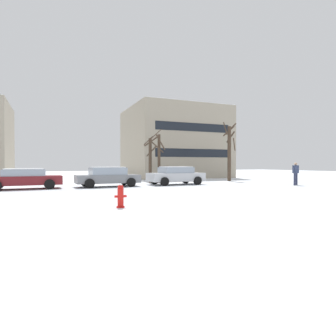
% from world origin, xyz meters
% --- Properties ---
extents(ground_plane, '(120.00, 120.00, 0.00)m').
position_xyz_m(ground_plane, '(0.00, 0.00, 0.00)').
color(ground_plane, white).
extents(road_surface, '(80.00, 9.31, 0.00)m').
position_xyz_m(road_surface, '(0.00, 3.65, 0.00)').
color(road_surface, silver).
rests_on(road_surface, ground).
extents(fire_hydrant, '(0.44, 0.30, 0.89)m').
position_xyz_m(fire_hydrant, '(1.30, -0.83, 0.44)').
color(fire_hydrant, red).
rests_on(fire_hydrant, ground).
extents(parked_car_maroon, '(4.59, 2.14, 1.32)m').
position_xyz_m(parked_car_maroon, '(-2.51, 9.42, 0.69)').
color(parked_car_maroon, maroon).
rests_on(parked_car_maroon, ground).
extents(parked_car_gray, '(4.46, 2.18, 1.41)m').
position_xyz_m(parked_car_gray, '(2.82, 9.34, 0.72)').
color(parked_car_gray, slate).
rests_on(parked_car_gray, ground).
extents(parked_car_silver, '(4.39, 2.29, 1.42)m').
position_xyz_m(parked_car_silver, '(8.15, 9.47, 0.73)').
color(parked_car_silver, silver).
rests_on(parked_car_silver, ground).
extents(pedestrian_crossing, '(0.48, 0.44, 1.73)m').
position_xyz_m(pedestrian_crossing, '(16.15, 5.23, 1.01)').
color(pedestrian_crossing, '#2D334C').
rests_on(pedestrian_crossing, ground).
extents(tree_far_left, '(1.43, 1.11, 4.15)m').
position_xyz_m(tree_far_left, '(7.12, 12.55, 2.09)').
color(tree_far_left, '#423326').
rests_on(tree_far_left, ground).
extents(tree_far_mid, '(1.34, 1.64, 4.70)m').
position_xyz_m(tree_far_mid, '(7.70, 11.99, 2.27)').
color(tree_far_mid, '#423326').
rests_on(tree_far_mid, ground).
extents(tree_far_right, '(1.46, 1.65, 5.64)m').
position_xyz_m(tree_far_right, '(14.86, 11.97, 2.87)').
color(tree_far_right, '#423326').
rests_on(tree_far_right, ground).
extents(building_far_right, '(11.13, 10.68, 8.54)m').
position_xyz_m(building_far_right, '(13.63, 22.22, 4.27)').
color(building_far_right, '#9E937F').
rests_on(building_far_right, ground).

